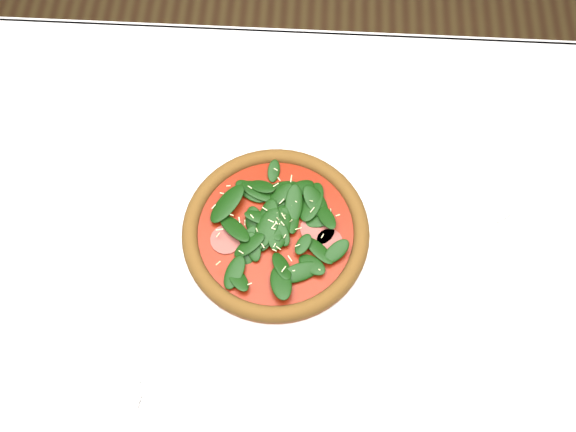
{
  "coord_description": "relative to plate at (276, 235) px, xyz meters",
  "views": [
    {
      "loc": [
        0.07,
        -0.34,
        1.6
      ],
      "look_at": [
        0.05,
        0.05,
        0.77
      ],
      "focal_mm": 40.0,
      "sensor_mm": 36.0,
      "label": 1
    }
  ],
  "objects": [
    {
      "name": "plate",
      "position": [
        0.0,
        0.0,
        0.0
      ],
      "size": [
        0.31,
        0.31,
        0.01
      ],
      "color": "white",
      "rests_on": "dining_table"
    },
    {
      "name": "fork",
      "position": [
        -0.17,
        -0.26,
        0.01
      ],
      "size": [
        0.04,
        0.15,
        0.0
      ],
      "rotation": [
        0.0,
        0.0,
        -0.12
      ],
      "color": "silver",
      "rests_on": "napkin"
    },
    {
      "name": "pizza",
      "position": [
        -0.0,
        -0.0,
        0.02
      ],
      "size": [
        0.33,
        0.33,
        0.03
      ],
      "rotation": [
        0.0,
        0.0,
        -0.29
      ],
      "color": "brown",
      "rests_on": "plate"
    },
    {
      "name": "ground",
      "position": [
        -0.03,
        -0.02,
        -0.76
      ],
      "size": [
        6.0,
        6.0,
        0.0
      ],
      "primitive_type": "plane",
      "color": "brown",
      "rests_on": "ground"
    },
    {
      "name": "dining_table",
      "position": [
        -0.03,
        -0.02,
        -0.11
      ],
      "size": [
        1.21,
        0.81,
        0.75
      ],
      "color": "white",
      "rests_on": "ground"
    },
    {
      "name": "saucer_far",
      "position": [
        0.29,
        0.1,
        -0.0
      ],
      "size": [
        0.13,
        0.13,
        0.01
      ],
      "color": "white",
      "rests_on": "dining_table"
    }
  ]
}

